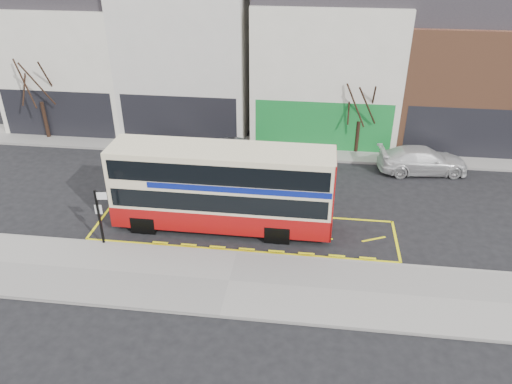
# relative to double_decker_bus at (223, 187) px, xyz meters

# --- Properties ---
(ground) EXTENTS (120.00, 120.00, 0.00)m
(ground) POSITION_rel_double_decker_bus_xyz_m (0.95, -1.79, -2.11)
(ground) COLOR black
(ground) RESTS_ON ground
(pavement) EXTENTS (40.00, 4.00, 0.15)m
(pavement) POSITION_rel_double_decker_bus_xyz_m (0.95, -4.09, -2.03)
(pavement) COLOR gray
(pavement) RESTS_ON ground
(kerb) EXTENTS (40.00, 0.15, 0.15)m
(kerb) POSITION_rel_double_decker_bus_xyz_m (0.95, -2.16, -2.03)
(kerb) COLOR gray
(kerb) RESTS_ON ground
(far_pavement) EXTENTS (50.00, 3.00, 0.15)m
(far_pavement) POSITION_rel_double_decker_bus_xyz_m (0.95, 9.21, -2.03)
(far_pavement) COLOR gray
(far_pavement) RESTS_ON ground
(road_markings) EXTENTS (14.00, 3.40, 0.01)m
(road_markings) POSITION_rel_double_decker_bus_xyz_m (0.95, -0.19, -2.10)
(road_markings) COLOR #F9F50D
(road_markings) RESTS_ON ground
(terrace_far_left) EXTENTS (8.00, 8.01, 10.80)m
(terrace_far_left) POSITION_rel_double_decker_bus_xyz_m (-12.55, 13.20, 2.71)
(terrace_far_left) COLOR white
(terrace_far_left) RESTS_ON ground
(terrace_left) EXTENTS (8.00, 8.01, 11.80)m
(terrace_left) POSITION_rel_double_decker_bus_xyz_m (-4.55, 13.20, 3.21)
(terrace_left) COLOR beige
(terrace_left) RESTS_ON ground
(terrace_green_shop) EXTENTS (9.00, 8.01, 11.30)m
(terrace_green_shop) POSITION_rel_double_decker_bus_xyz_m (4.45, 13.20, 2.96)
(terrace_green_shop) COLOR white
(terrace_green_shop) RESTS_ON ground
(terrace_right) EXTENTS (9.00, 8.01, 10.30)m
(terrace_right) POSITION_rel_double_decker_bus_xyz_m (13.45, 13.20, 2.46)
(terrace_right) COLOR brown
(terrace_right) RESTS_ON ground
(double_decker_bus) EXTENTS (10.06, 2.37, 4.01)m
(double_decker_bus) POSITION_rel_double_decker_bus_xyz_m (0.00, 0.00, 0.00)
(double_decker_bus) COLOR beige
(double_decker_bus) RESTS_ON ground
(bus_stop_post) EXTENTS (0.66, 0.14, 2.65)m
(bus_stop_post) POSITION_rel_double_decker_bus_xyz_m (-4.99, -2.18, -0.34)
(bus_stop_post) COLOR black
(bus_stop_post) RESTS_ON pavement
(car_silver) EXTENTS (4.05, 2.41, 1.29)m
(car_silver) POSITION_rel_double_decker_bus_xyz_m (-5.44, 7.13, -1.46)
(car_silver) COLOR silver
(car_silver) RESTS_ON ground
(car_grey) EXTENTS (4.53, 2.24, 1.43)m
(car_grey) POSITION_rel_double_decker_bus_xyz_m (-0.36, 6.82, -1.40)
(car_grey) COLOR #47484F
(car_grey) RESTS_ON ground
(car_white) EXTENTS (5.22, 2.62, 1.46)m
(car_white) POSITION_rel_double_decker_bus_xyz_m (10.17, 7.12, -1.38)
(car_white) COLOR silver
(car_white) RESTS_ON ground
(street_tree_left) EXTENTS (3.15, 3.15, 6.80)m
(street_tree_left) POSITION_rel_double_decker_bus_xyz_m (-13.41, 9.02, 2.53)
(street_tree_left) COLOR black
(street_tree_left) RESTS_ON ground
(street_tree_right) EXTENTS (2.65, 2.65, 5.72)m
(street_tree_right) POSITION_rel_double_decker_bus_xyz_m (6.57, 9.24, 1.79)
(street_tree_right) COLOR black
(street_tree_right) RESTS_ON ground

